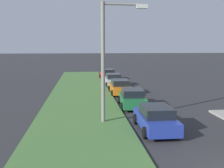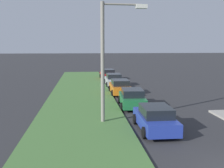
% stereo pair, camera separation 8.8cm
% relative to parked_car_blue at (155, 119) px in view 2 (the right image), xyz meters
% --- Properties ---
extents(grass_median, '(60.00, 6.00, 0.12)m').
position_rel_parked_car_blue_xyz_m(grass_median, '(3.87, 4.33, -0.66)').
color(grass_median, '#477238').
rests_on(grass_median, ground).
extents(parked_car_blue, '(4.31, 2.04, 1.47)m').
position_rel_parked_car_blue_xyz_m(parked_car_blue, '(0.00, 0.00, 0.00)').
color(parked_car_blue, '#23389E').
rests_on(parked_car_blue, ground).
extents(parked_car_green, '(4.40, 2.21, 1.47)m').
position_rel_parked_car_blue_xyz_m(parked_car_green, '(6.14, 0.24, 0.00)').
color(parked_car_green, '#1E6B38').
rests_on(parked_car_green, ground).
extents(parked_car_orange, '(4.31, 2.03, 1.47)m').
position_rel_parked_car_blue_xyz_m(parked_car_orange, '(11.98, 0.41, 0.00)').
color(parked_car_orange, orange).
rests_on(parked_car_orange, ground).
extents(parked_car_silver, '(4.32, 2.07, 1.47)m').
position_rel_parked_car_blue_xyz_m(parked_car_silver, '(17.70, 0.44, 0.00)').
color(parked_car_silver, '#B2B5BA').
rests_on(parked_car_silver, ground).
extents(parked_car_red, '(4.40, 2.21, 1.47)m').
position_rel_parked_car_blue_xyz_m(parked_car_red, '(23.80, 0.57, 0.00)').
color(parked_car_red, red).
rests_on(parked_car_red, ground).
extents(streetlight, '(0.43, 2.88, 7.50)m').
position_rel_parked_car_blue_xyz_m(streetlight, '(1.86, 2.54, 3.67)').
color(streetlight, gray).
rests_on(streetlight, ground).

